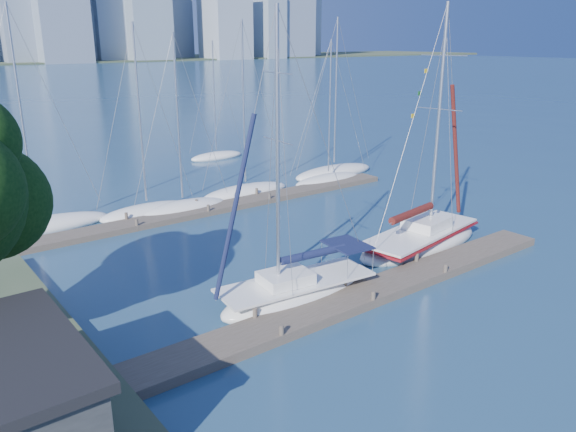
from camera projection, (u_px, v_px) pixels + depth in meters
ground at (358, 301)px, 25.25m from camera, size 700.00×700.00×0.00m
near_dock at (358, 297)px, 25.19m from camera, size 26.00×2.00×0.40m
far_dock at (215, 208)px, 38.47m from camera, size 30.00×1.80×0.36m
sailboat_navy at (296, 277)px, 25.05m from camera, size 8.05×3.40×13.09m
sailboat_maroon at (421, 231)px, 31.31m from camera, size 9.32×4.34×13.71m
bg_boat_0 at (37, 227)px, 34.31m from camera, size 9.09×4.14×13.59m
bg_boat_1 at (147, 211)px, 37.46m from camera, size 6.68×2.91×12.63m
bg_boat_2 at (183, 208)px, 38.23m from camera, size 6.79×3.36×12.00m
bg_boat_3 at (246, 192)px, 42.28m from camera, size 7.35×2.36×12.93m
bg_boat_4 at (328, 180)px, 46.02m from camera, size 6.97×4.05×11.59m
bg_boat_5 at (334, 172)px, 48.48m from camera, size 8.27×2.56×13.37m
bg_boat_7 at (217, 156)px, 55.36m from camera, size 5.79×2.61×11.45m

